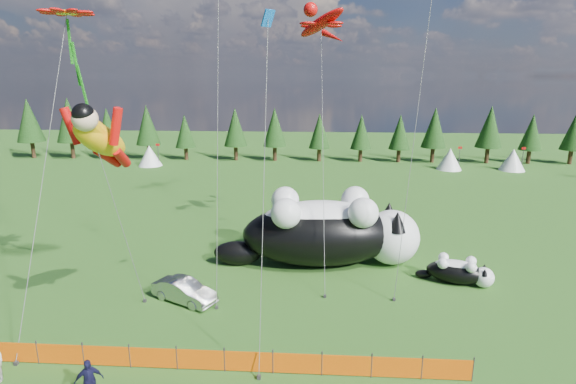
# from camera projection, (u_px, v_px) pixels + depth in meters

# --- Properties ---
(ground) EXTENTS (160.00, 160.00, 0.00)m
(ground) POSITION_uv_depth(u_px,v_px,m) (217.00, 331.00, 21.55)
(ground) COLOR #0D3609
(ground) RESTS_ON ground
(safety_fence) EXTENTS (22.06, 0.06, 1.10)m
(safety_fence) POSITION_uv_depth(u_px,v_px,m) (201.00, 360.00, 18.53)
(safety_fence) COLOR #262626
(safety_fence) RESTS_ON ground
(tree_line) EXTENTS (90.00, 4.00, 8.00)m
(tree_line) POSITION_uv_depth(u_px,v_px,m) (284.00, 133.00, 64.04)
(tree_line) COLOR black
(tree_line) RESTS_ON ground
(festival_tents) EXTENTS (50.00, 3.20, 2.80)m
(festival_tents) POSITION_uv_depth(u_px,v_px,m) (365.00, 158.00, 59.17)
(festival_tents) COLOR white
(festival_tents) RESTS_ON ground
(cat_large) EXTENTS (13.32, 5.52, 4.81)m
(cat_large) POSITION_uv_depth(u_px,v_px,m) (329.00, 230.00, 28.77)
(cat_large) COLOR black
(cat_large) RESTS_ON ground
(cat_small) EXTENTS (4.32, 2.46, 1.60)m
(cat_small) POSITION_uv_depth(u_px,v_px,m) (459.00, 271.00, 26.35)
(cat_small) COLOR black
(cat_small) RESTS_ON ground
(car) EXTENTS (3.91, 2.81, 1.22)m
(car) POSITION_uv_depth(u_px,v_px,m) (184.00, 291.00, 24.23)
(car) COLOR #A1A2A6
(car) RESTS_ON ground
(spectator_c) EXTENTS (1.15, 0.95, 1.74)m
(spectator_c) POSITION_uv_depth(u_px,v_px,m) (89.00, 381.00, 16.68)
(spectator_c) COLOR #141334
(spectator_c) RESTS_ON ground
(superhero_kite) EXTENTS (4.24, 4.56, 11.12)m
(superhero_kite) POSITION_uv_depth(u_px,v_px,m) (101.00, 139.00, 19.99)
(superhero_kite) COLOR #F2AE0C
(superhero_kite) RESTS_ON ground
(gecko_kite) EXTENTS (6.44, 13.68, 18.44)m
(gecko_kite) POSITION_uv_depth(u_px,v_px,m) (321.00, 23.00, 30.95)
(gecko_kite) COLOR red
(gecko_kite) RESTS_ON ground
(flower_kite) EXTENTS (3.00, 8.32, 16.18)m
(flower_kite) POSITION_uv_depth(u_px,v_px,m) (67.00, 16.00, 21.80)
(flower_kite) COLOR red
(flower_kite) RESTS_ON ground
(diamond_kite_c) EXTENTS (0.77, 4.59, 15.03)m
(diamond_kite_c) POSITION_uv_depth(u_px,v_px,m) (268.00, 37.00, 18.49)
(diamond_kite_c) COLOR blue
(diamond_kite_c) RESTS_ON ground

